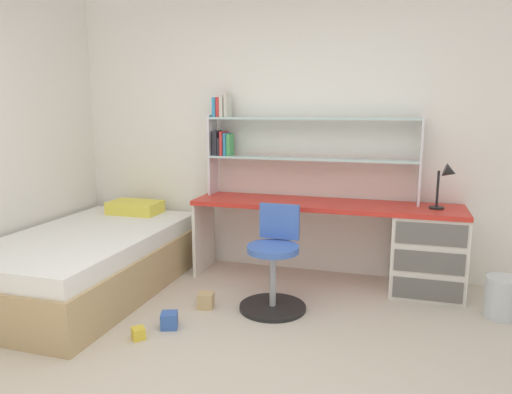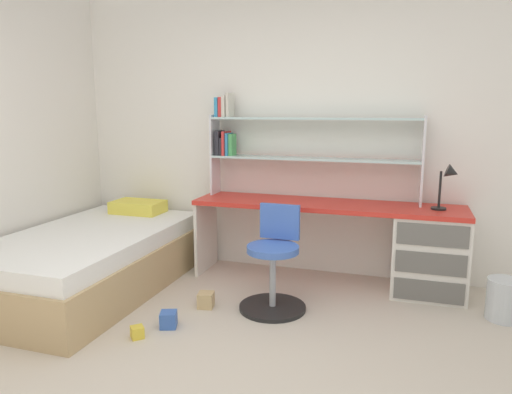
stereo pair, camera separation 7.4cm
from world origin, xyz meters
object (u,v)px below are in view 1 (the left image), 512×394
swivel_chair (274,269)px  toy_block_yellow_1 (138,333)px  desk (398,243)px  bookshelf_hutch (285,139)px  bed_platform (89,261)px  toy_block_natural_2 (206,300)px  waste_bin (502,298)px  desk_lamp (447,179)px  toy_block_blue_0 (169,320)px

swivel_chair → toy_block_yellow_1: bearing=-134.3°
desk → bookshelf_hutch: (-1.04, 0.15, 0.85)m
bookshelf_hutch → bed_platform: bearing=-148.7°
desk → bed_platform: desk is taller
desk → toy_block_natural_2: desk is taller
waste_bin → toy_block_natural_2: (-2.19, -0.47, -0.10)m
bed_platform → desk_lamp: bearing=14.3°
bed_platform → toy_block_natural_2: size_ratio=17.60×
swivel_chair → bed_platform: (-1.62, -0.08, -0.06)m
bed_platform → toy_block_yellow_1: size_ratio=25.41×
bookshelf_hutch → swivel_chair: 1.27m
desk → desk_lamp: (0.34, -0.03, 0.57)m
desk → desk_lamp: desk_lamp is taller
desk_lamp → swivel_chair: (-1.26, -0.66, -0.66)m
toy_block_blue_0 → toy_block_natural_2: (0.11, 0.40, 0.00)m
desk → bookshelf_hutch: bookshelf_hutch is taller
toy_block_yellow_1 → toy_block_natural_2: size_ratio=0.69×
desk_lamp → toy_block_yellow_1: (-2.01, -1.42, -0.94)m
waste_bin → toy_block_natural_2: bearing=-167.8°
desk_lamp → bed_platform: 3.06m
swivel_chair → waste_bin: (1.68, 0.32, -0.17)m
bookshelf_hutch → toy_block_yellow_1: size_ratio=23.22×
toy_block_yellow_1 → desk: bearing=41.0°
toy_block_blue_0 → toy_block_yellow_1: toy_block_blue_0 is taller
bookshelf_hutch → swivel_chair: bookshelf_hutch is taller
toy_block_yellow_1 → toy_block_natural_2: bearing=68.7°
desk → desk_lamp: size_ratio=6.11×
bookshelf_hutch → desk_lamp: (1.38, -0.18, -0.28)m
bookshelf_hutch → toy_block_blue_0: size_ratio=16.78×
swivel_chair → toy_block_natural_2: swivel_chair is taller
desk_lamp → waste_bin: (0.41, -0.34, -0.83)m
swivel_chair → toy_block_blue_0: (-0.63, -0.56, -0.26)m
waste_bin → toy_block_yellow_1: 2.66m
desk_lamp → desk: bearing=175.5°
waste_bin → toy_block_yellow_1: size_ratio=3.76×
desk → swivel_chair: size_ratio=2.92×
waste_bin → toy_block_natural_2: 2.24m
bookshelf_hutch → toy_block_natural_2: 1.61m
desk → swivel_chair: (-0.92, -0.68, -0.09)m
desk → waste_bin: bearing=-25.7°
toy_block_natural_2 → waste_bin: bearing=12.2°
desk → toy_block_natural_2: (-1.43, -0.84, -0.35)m
bed_platform → toy_block_yellow_1: bed_platform is taller
toy_block_natural_2 → toy_block_blue_0: bearing=-105.8°
bookshelf_hutch → waste_bin: 2.17m
swivel_chair → toy_block_yellow_1: 1.11m
toy_block_blue_0 → desk: bearing=38.7°
desk → bed_platform: (-2.54, -0.76, -0.16)m
desk → toy_block_natural_2: size_ratio=19.70×
bed_platform → toy_block_blue_0: bearing=-25.6°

